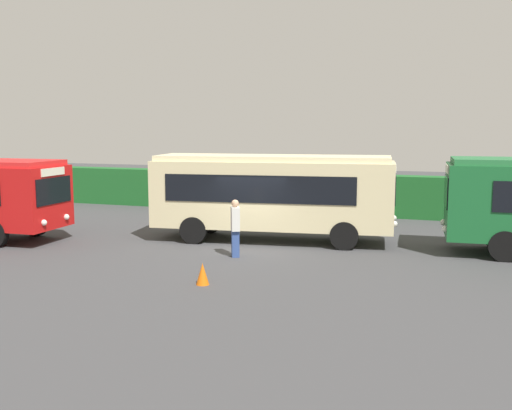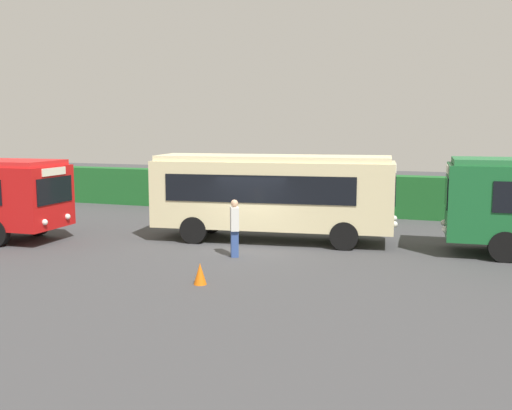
% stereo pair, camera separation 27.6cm
% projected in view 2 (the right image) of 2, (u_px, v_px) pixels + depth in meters
% --- Properties ---
extents(ground_plane, '(77.13, 77.13, 0.00)m').
position_uv_depth(ground_plane, '(247.00, 249.00, 20.87)').
color(ground_plane, '#424244').
extents(bus_cream, '(9.16, 3.50, 3.21)m').
position_uv_depth(bus_cream, '(273.00, 192.00, 22.16)').
color(bus_cream, beige).
rests_on(bus_cream, ground_plane).
extents(person_right, '(0.45, 0.56, 1.91)m').
position_uv_depth(person_right, '(235.00, 227.00, 19.57)').
color(person_right, '#334C8C').
rests_on(person_right, ground_plane).
extents(person_far, '(0.44, 0.51, 1.83)m').
position_uv_depth(person_far, '(506.00, 217.00, 21.87)').
color(person_far, maroon).
rests_on(person_far, ground_plane).
extents(hedge_row, '(50.56, 1.06, 1.97)m').
position_uv_depth(hedge_row, '(312.00, 193.00, 29.37)').
color(hedge_row, '#1E6328').
rests_on(hedge_row, ground_plane).
extents(traffic_cone, '(0.36, 0.36, 0.60)m').
position_uv_depth(traffic_cone, '(200.00, 274.00, 16.23)').
color(traffic_cone, orange).
rests_on(traffic_cone, ground_plane).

